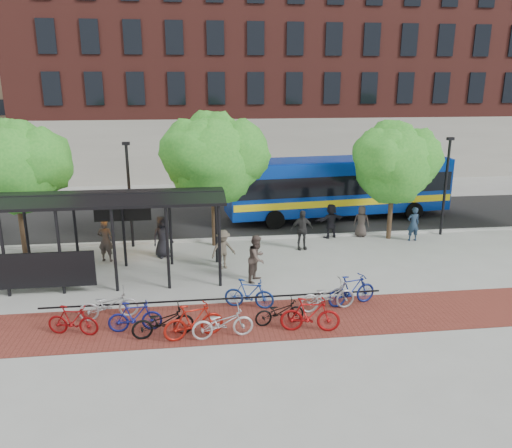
{
  "coord_description": "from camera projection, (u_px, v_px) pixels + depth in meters",
  "views": [
    {
      "loc": [
        -3.87,
        -20.31,
        7.87
      ],
      "look_at": [
        -1.18,
        1.28,
        1.6
      ],
      "focal_mm": 35.0,
      "sensor_mm": 36.0,
      "label": 1
    }
  ],
  "objects": [
    {
      "name": "lamp_post_right",
      "position": [
        446.0,
        184.0,
        25.75
      ],
      "size": [
        0.35,
        0.2,
        5.12
      ],
      "color": "black",
      "rests_on": "ground"
    },
    {
      "name": "building_tower",
      "position": [
        76.0,
        12.0,
        54.08
      ],
      "size": [
        22.0,
        22.0,
        30.0
      ],
      "primitive_type": "cube",
      "color": "#7A664C",
      "rests_on": "ground"
    },
    {
      "name": "tree_c",
      "position": [
        396.0,
        160.0,
        24.8
      ],
      "size": [
        4.66,
        3.8,
        5.92
      ],
      "color": "#382619",
      "rests_on": "ground"
    },
    {
      "name": "bike_6",
      "position": [
        223.0,
        323.0,
        15.73
      ],
      "size": [
        2.03,
        0.91,
        1.03
      ],
      "primitive_type": "imported",
      "rotation": [
        0.0,
        0.0,
        1.68
      ],
      "color": "#B8B8BB",
      "rests_on": "ground"
    },
    {
      "name": "pedestrian_8",
      "position": [
        257.0,
        258.0,
        20.13
      ],
      "size": [
        1.12,
        1.19,
        1.93
      ],
      "primitive_type": "imported",
      "rotation": [
        0.0,
        0.0,
        1.0
      ],
      "color": "#4D3F39",
      "rests_on": "ground"
    },
    {
      "name": "pedestrian_7",
      "position": [
        413.0,
        224.0,
        25.26
      ],
      "size": [
        0.66,
        0.45,
        1.76
      ],
      "primitive_type": "imported",
      "rotation": [
        0.0,
        0.0,
        3.19
      ],
      "color": "#1D2F45",
      "rests_on": "ground"
    },
    {
      "name": "pedestrian_0",
      "position": [
        163.0,
        236.0,
        22.9
      ],
      "size": [
        1.14,
        1.0,
        1.96
      ],
      "primitive_type": "imported",
      "rotation": [
        0.0,
        0.0,
        0.49
      ],
      "color": "black",
      "rests_on": "ground"
    },
    {
      "name": "pedestrian_4",
      "position": [
        302.0,
        230.0,
        23.94
      ],
      "size": [
        1.17,
        0.56,
        1.94
      ],
      "primitive_type": "imported",
      "rotation": [
        0.0,
        0.0,
        6.36
      ],
      "color": "#292929",
      "rests_on": "ground"
    },
    {
      "name": "bike_9",
      "position": [
        310.0,
        315.0,
        16.12
      ],
      "size": [
        2.01,
        0.86,
        1.17
      ],
      "primitive_type": "imported",
      "rotation": [
        0.0,
        0.0,
        1.41
      ],
      "color": "maroon",
      "rests_on": "ground"
    },
    {
      "name": "pedestrian_1",
      "position": [
        105.0,
        241.0,
        22.34
      ],
      "size": [
        0.8,
        0.62,
        1.94
      ],
      "primitive_type": "imported",
      "rotation": [
        0.0,
        0.0,
        2.89
      ],
      "color": "#3B332F",
      "rests_on": "ground"
    },
    {
      "name": "pedestrian_3",
      "position": [
        223.0,
        249.0,
        21.49
      ],
      "size": [
        1.28,
        1.02,
        1.73
      ],
      "primitive_type": "imported",
      "rotation": [
        0.0,
        0.0,
        0.39
      ],
      "color": "#50483C",
      "rests_on": "ground"
    },
    {
      "name": "bus_shelter",
      "position": [
        88.0,
        208.0,
        19.75
      ],
      "size": [
        10.6,
        3.07,
        3.6
      ],
      "color": "black",
      "rests_on": "ground"
    },
    {
      "name": "asphalt_street",
      "position": [
        262.0,
        218.0,
        29.63
      ],
      "size": [
        160.0,
        8.0,
        0.01
      ],
      "primitive_type": "cube",
      "color": "black",
      "rests_on": "ground"
    },
    {
      "name": "tree_a",
      "position": [
        16.0,
        164.0,
        22.61
      ],
      "size": [
        4.9,
        4.0,
        6.18
      ],
      "color": "#382619",
      "rests_on": "ground"
    },
    {
      "name": "ground",
      "position": [
        286.0,
        266.0,
        22.0
      ],
      "size": [
        160.0,
        160.0,
        0.0
      ],
      "primitive_type": "plane",
      "color": "#9E9E99",
      "rests_on": "ground"
    },
    {
      "name": "brick_strip",
      "position": [
        255.0,
        320.0,
        17.0
      ],
      "size": [
        24.0,
        3.0,
        0.01
      ],
      "primitive_type": "cube",
      "color": "maroon",
      "rests_on": "ground"
    },
    {
      "name": "tree_b",
      "position": [
        214.0,
        155.0,
        23.62
      ],
      "size": [
        5.15,
        4.2,
        6.47
      ],
      "color": "#382619",
      "rests_on": "ground"
    },
    {
      "name": "bike_10",
      "position": [
        327.0,
        296.0,
        17.62
      ],
      "size": [
        2.18,
        1.07,
        1.1
      ],
      "primitive_type": "imported",
      "rotation": [
        0.0,
        0.0,
        1.74
      ],
      "color": "#969698",
      "rests_on": "ground"
    },
    {
      "name": "curb",
      "position": [
        272.0,
        237.0,
        25.8
      ],
      "size": [
        160.0,
        0.25,
        0.12
      ],
      "primitive_type": "cube",
      "color": "#B7B7B2",
      "rests_on": "ground"
    },
    {
      "name": "bike_4",
      "position": [
        163.0,
        321.0,
        15.81
      ],
      "size": [
        2.06,
        1.01,
        1.04
      ],
      "primitive_type": "imported",
      "rotation": [
        0.0,
        0.0,
        1.74
      ],
      "color": "black",
      "rests_on": "ground"
    },
    {
      "name": "pedestrian_5",
      "position": [
        331.0,
        221.0,
        25.74
      ],
      "size": [
        1.75,
        1.05,
        1.79
      ],
      "primitive_type": "imported",
      "rotation": [
        0.0,
        0.0,
        3.48
      ],
      "color": "black",
      "rests_on": "ground"
    },
    {
      "name": "building_brick",
      "position": [
        344.0,
        56.0,
        45.21
      ],
      "size": [
        55.0,
        14.0,
        20.0
      ],
      "primitive_type": "cube",
      "color": "#5D2620",
      "rests_on": "ground"
    },
    {
      "name": "bike_7",
      "position": [
        249.0,
        294.0,
        17.81
      ],
      "size": [
        1.88,
        1.03,
        1.09
      ],
      "primitive_type": "imported",
      "rotation": [
        0.0,
        0.0,
        1.27
      ],
      "color": "navy",
      "rests_on": "ground"
    },
    {
      "name": "bike_2",
      "position": [
        109.0,
        305.0,
        17.0
      ],
      "size": [
        2.08,
        1.04,
        1.05
      ],
      "primitive_type": "imported",
      "rotation": [
        0.0,
        0.0,
        1.75
      ],
      "color": "gray",
      "rests_on": "ground"
    },
    {
      "name": "bus",
      "position": [
        338.0,
        184.0,
        29.14
      ],
      "size": [
        13.32,
        4.14,
        3.54
      ],
      "rotation": [
        0.0,
        0.0,
        0.1
      ],
      "color": "#082E97",
      "rests_on": "ground"
    },
    {
      "name": "bike_rack_rail",
      "position": [
        216.0,
        311.0,
        17.7
      ],
      "size": [
        12.0,
        0.05,
        0.95
      ],
      "primitive_type": "cube",
      "color": "black",
      "rests_on": "ground"
    },
    {
      "name": "pedestrian_6",
      "position": [
        361.0,
        221.0,
        25.96
      ],
      "size": [
        0.95,
        0.82,
        1.64
      ],
      "primitive_type": "imported",
      "rotation": [
        0.0,
        0.0,
        2.69
      ],
      "color": "#3E3532",
      "rests_on": "ground"
    },
    {
      "name": "bike_3",
      "position": [
        135.0,
        317.0,
        16.14
      ],
      "size": [
        1.75,
        0.56,
        1.04
      ],
      "primitive_type": "imported",
      "rotation": [
        0.0,
        0.0,
        1.61
      ],
      "color": "navy",
      "rests_on": "ground"
    },
    {
      "name": "bike_1",
      "position": [
        73.0,
        320.0,
        15.9
      ],
      "size": [
        1.75,
        0.85,
        1.01
      ],
      "primitive_type": "imported",
      "rotation": [
        0.0,
        0.0,
        1.34
      ],
      "color": "maroon",
      "rests_on": "ground"
    },
    {
      "name": "bike_8",
      "position": [
        280.0,
        312.0,
        16.64
      ],
      "size": [
        1.78,
        0.85,
        0.9
      ],
      "primitive_type": "imported",
      "rotation": [
        0.0,
        0.0,
        1.73
      ],
      "color": "black",
      "rests_on": "ground"
    },
    {
      "name": "bike_11",
      "position": [
        352.0,
        290.0,
        18.03
      ],
      "size": [
        2.0,
        1.01,
        1.16
      ],
      "primitive_type": "imported",
      "rotation": [
        0.0,
        0.0,
        1.83
      ],
      "color": "navy",
      "rests_on": "ground"
    },
    {
      "name": "bike_5",
      "position": [
        194.0,
        321.0,
        15.7
      ],
      "size": [
        2.03,
        1.05,
        1.17
      ],
      "primitive_type": "imported",
      "rotation": [
        0.0,
        0.0,
        1.84
      ],
      "color": "#9A160E",
      "rests_on": "ground"
    },
    {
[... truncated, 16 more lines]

